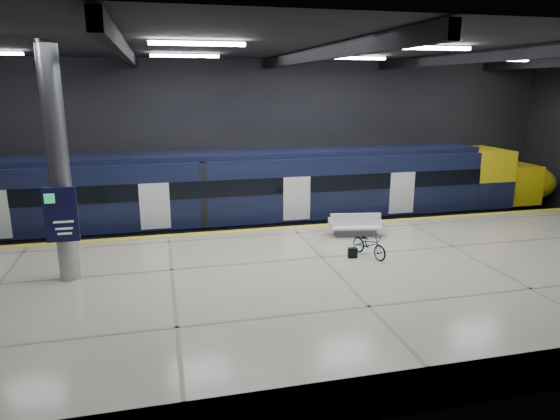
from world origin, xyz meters
name	(u,v)px	position (x,y,z in m)	size (l,w,h in m)	color
ground	(312,277)	(0.00, 0.00, 0.00)	(30.00, 30.00, 0.00)	black
room_shell	(315,118)	(0.00, 0.00, 5.72)	(30.10, 16.10, 8.05)	black
platform	(336,289)	(0.00, -2.50, 0.55)	(30.00, 11.00, 1.10)	beige
safety_strip	(293,227)	(0.00, 2.75, 1.11)	(30.00, 0.40, 0.01)	yellow
rails	(277,233)	(0.00, 5.50, 0.08)	(30.00, 1.52, 0.16)	gray
train	(263,192)	(-0.68, 5.50, 2.06)	(29.40, 2.84, 3.79)	black
bench	(355,228)	(2.06, 1.10, 1.41)	(2.14, 1.19, 0.89)	#595B60
bicycle	(369,244)	(1.60, -1.29, 1.52)	(0.56, 1.62, 0.85)	#99999E
pannier_bag	(353,253)	(1.00, -1.29, 1.28)	(0.30, 0.18, 0.35)	black
info_column	(59,169)	(-8.00, -1.03, 4.46)	(0.90, 0.78, 6.90)	#9EA0A5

